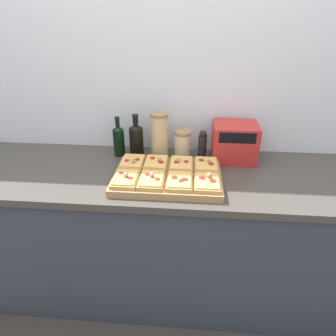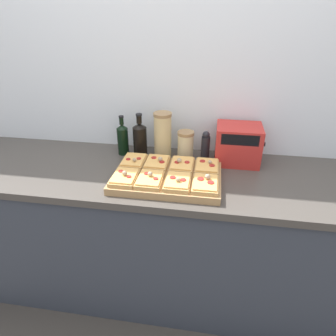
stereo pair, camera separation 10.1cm
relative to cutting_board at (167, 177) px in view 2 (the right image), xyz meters
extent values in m
plane|color=#3D3833|center=(-0.07, -0.23, -0.91)|extent=(12.00, 12.00, 0.00)
cube|color=silver|center=(-0.07, 0.44, 0.34)|extent=(6.00, 0.06, 2.50)
cube|color=#333842|center=(-0.07, 0.09, -0.48)|extent=(2.60, 0.64, 0.85)
cube|color=#423D38|center=(-0.07, 0.09, -0.04)|extent=(2.63, 0.67, 0.04)
cube|color=#A37A4C|center=(0.00, 0.00, 0.00)|extent=(0.56, 0.38, 0.04)
cube|color=tan|center=(-0.20, 0.09, 0.03)|extent=(0.12, 0.17, 0.02)
cube|color=#E5A856|center=(-0.20, 0.09, 0.04)|extent=(0.11, 0.15, 0.01)
cylinder|color=maroon|center=(-0.23, 0.08, 0.05)|extent=(0.03, 0.03, 0.00)
cylinder|color=maroon|center=(-0.17, 0.10, 0.05)|extent=(0.03, 0.03, 0.00)
sphere|color=tan|center=(-0.19, 0.06, 0.06)|extent=(0.02, 0.02, 0.02)
cube|color=tan|center=(-0.07, 0.09, 0.03)|extent=(0.12, 0.17, 0.02)
cube|color=#E5A856|center=(-0.07, 0.09, 0.04)|extent=(0.11, 0.15, 0.01)
cylinder|color=maroon|center=(-0.09, 0.12, 0.05)|extent=(0.03, 0.03, 0.00)
cylinder|color=maroon|center=(-0.04, 0.08, 0.05)|extent=(0.03, 0.03, 0.00)
sphere|color=tan|center=(-0.05, 0.09, 0.06)|extent=(0.02, 0.02, 0.02)
cube|color=tan|center=(0.07, 0.09, 0.03)|extent=(0.12, 0.17, 0.02)
cube|color=#E5A856|center=(0.07, 0.09, 0.04)|extent=(0.11, 0.15, 0.01)
cylinder|color=maroon|center=(0.04, 0.08, 0.05)|extent=(0.03, 0.03, 0.00)
cylinder|color=maroon|center=(0.09, 0.09, 0.05)|extent=(0.03, 0.03, 0.00)
sphere|color=tan|center=(0.05, 0.09, 0.06)|extent=(0.03, 0.03, 0.03)
cube|color=tan|center=(0.20, 0.09, 0.03)|extent=(0.12, 0.17, 0.02)
cube|color=#E5A856|center=(0.20, 0.09, 0.04)|extent=(0.11, 0.15, 0.01)
cylinder|color=maroon|center=(0.18, 0.12, 0.05)|extent=(0.03, 0.03, 0.00)
cylinder|color=maroon|center=(0.23, 0.08, 0.05)|extent=(0.03, 0.03, 0.00)
sphere|color=tan|center=(0.22, 0.10, 0.06)|extent=(0.02, 0.02, 0.02)
cube|color=tan|center=(-0.20, -0.09, 0.03)|extent=(0.12, 0.17, 0.02)
cube|color=#E5A856|center=(-0.20, -0.09, 0.04)|extent=(0.11, 0.15, 0.01)
cylinder|color=maroon|center=(-0.23, -0.06, 0.05)|extent=(0.02, 0.02, 0.00)
cylinder|color=maroon|center=(-0.17, -0.11, 0.05)|extent=(0.02, 0.02, 0.00)
sphere|color=tan|center=(-0.20, -0.09, 0.06)|extent=(0.03, 0.03, 0.03)
cube|color=tan|center=(-0.07, -0.09, 0.03)|extent=(0.12, 0.17, 0.02)
cube|color=#E5A856|center=(-0.07, -0.09, 0.04)|extent=(0.11, 0.15, 0.01)
cylinder|color=maroon|center=(-0.10, -0.06, 0.05)|extent=(0.02, 0.02, 0.00)
cylinder|color=maroon|center=(-0.04, -0.10, 0.05)|extent=(0.02, 0.02, 0.00)
sphere|color=tan|center=(-0.07, -0.08, 0.06)|extent=(0.03, 0.03, 0.03)
cube|color=tan|center=(0.07, -0.09, 0.03)|extent=(0.12, 0.17, 0.02)
cube|color=#E5A856|center=(0.07, -0.09, 0.04)|extent=(0.11, 0.15, 0.01)
cylinder|color=maroon|center=(0.04, -0.08, 0.05)|extent=(0.03, 0.03, 0.00)
cylinder|color=maroon|center=(0.09, -0.10, 0.05)|extent=(0.03, 0.03, 0.00)
sphere|color=tan|center=(0.07, -0.11, 0.06)|extent=(0.02, 0.02, 0.02)
cube|color=tan|center=(0.20, -0.09, 0.03)|extent=(0.12, 0.17, 0.02)
cube|color=#E5A856|center=(0.20, -0.09, 0.04)|extent=(0.11, 0.15, 0.01)
cylinder|color=maroon|center=(0.18, -0.07, 0.05)|extent=(0.03, 0.03, 0.00)
cylinder|color=maroon|center=(0.23, -0.10, 0.05)|extent=(0.03, 0.03, 0.00)
sphere|color=tan|center=(0.21, -0.07, 0.06)|extent=(0.03, 0.03, 0.03)
cylinder|color=black|center=(-0.32, 0.28, 0.06)|extent=(0.07, 0.07, 0.17)
cone|color=black|center=(-0.32, 0.28, 0.16)|extent=(0.07, 0.07, 0.02)
cylinder|color=black|center=(-0.32, 0.28, 0.19)|extent=(0.03, 0.03, 0.04)
cylinder|color=black|center=(-0.32, 0.28, 0.22)|extent=(0.03, 0.03, 0.01)
cylinder|color=black|center=(-0.21, 0.28, 0.07)|extent=(0.08, 0.08, 0.18)
cone|color=black|center=(-0.21, 0.28, 0.17)|extent=(0.08, 0.08, 0.03)
cylinder|color=black|center=(-0.21, 0.28, 0.21)|extent=(0.03, 0.03, 0.05)
cylinder|color=black|center=(-0.21, 0.28, 0.24)|extent=(0.04, 0.04, 0.01)
cylinder|color=tan|center=(-0.07, 0.28, 0.11)|extent=(0.10, 0.10, 0.26)
cylinder|color=#937047|center=(-0.07, 0.28, 0.25)|extent=(0.11, 0.11, 0.02)
cylinder|color=beige|center=(0.07, 0.28, 0.06)|extent=(0.09, 0.09, 0.15)
cylinder|color=#937047|center=(0.07, 0.28, 0.14)|extent=(0.10, 0.10, 0.02)
cylinder|color=black|center=(0.18, 0.28, 0.05)|extent=(0.05, 0.05, 0.15)
sphere|color=black|center=(0.18, 0.28, 0.14)|extent=(0.04, 0.04, 0.04)
cube|color=red|center=(0.37, 0.28, 0.09)|extent=(0.25, 0.20, 0.22)
cube|color=black|center=(0.37, 0.18, 0.16)|extent=(0.20, 0.01, 0.06)
cube|color=black|center=(0.51, 0.28, 0.10)|extent=(0.02, 0.02, 0.02)
camera|label=1|loc=(0.12, -1.35, 0.79)|focal=32.00mm
camera|label=2|loc=(0.22, -1.34, 0.79)|focal=32.00mm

